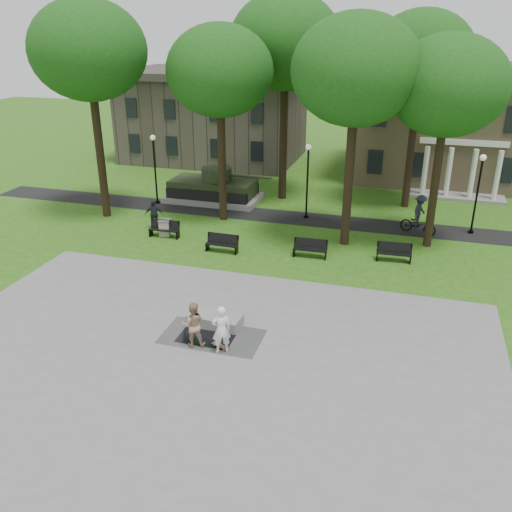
# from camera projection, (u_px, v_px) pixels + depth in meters

# --- Properties ---
(ground) EXTENTS (120.00, 120.00, 0.00)m
(ground) POSITION_uv_depth(u_px,v_px,m) (239.00, 303.00, 24.17)
(ground) COLOR #255213
(ground) RESTS_ON ground
(plaza) EXTENTS (22.00, 16.00, 0.02)m
(plaza) POSITION_uv_depth(u_px,v_px,m) (197.00, 365.00, 19.76)
(plaza) COLOR gray
(plaza) RESTS_ON ground
(footpath) EXTENTS (44.00, 2.60, 0.01)m
(footpath) POSITION_uv_depth(u_px,v_px,m) (297.00, 218.00, 34.74)
(footpath) COLOR black
(footpath) RESTS_ON ground
(building_right) EXTENTS (17.00, 12.00, 8.60)m
(building_right) POSITION_uv_depth(u_px,v_px,m) (461.00, 122.00, 42.75)
(building_right) COLOR #9E8460
(building_right) RESTS_ON ground
(building_left) EXTENTS (15.00, 10.00, 7.20)m
(building_left) POSITION_uv_depth(u_px,v_px,m) (214.00, 118.00, 48.96)
(building_left) COLOR #4C443D
(building_left) RESTS_ON ground
(tree_0) EXTENTS (6.80, 6.80, 12.97)m
(tree_0) POSITION_uv_depth(u_px,v_px,m) (88.00, 51.00, 31.27)
(tree_0) COLOR black
(tree_0) RESTS_ON ground
(tree_1) EXTENTS (6.20, 6.20, 11.63)m
(tree_1) POSITION_uv_depth(u_px,v_px,m) (220.00, 72.00, 31.06)
(tree_1) COLOR black
(tree_1) RESTS_ON ground
(tree_2) EXTENTS (6.60, 6.60, 12.16)m
(tree_2) POSITION_uv_depth(u_px,v_px,m) (356.00, 71.00, 27.07)
(tree_2) COLOR black
(tree_2) RESTS_ON ground
(tree_3) EXTENTS (6.00, 6.00, 11.19)m
(tree_3) POSITION_uv_depth(u_px,v_px,m) (448.00, 86.00, 27.06)
(tree_3) COLOR black
(tree_3) RESTS_ON ground
(tree_4) EXTENTS (7.20, 7.20, 13.50)m
(tree_4) POSITION_uv_depth(u_px,v_px,m) (285.00, 42.00, 34.69)
(tree_4) COLOR black
(tree_4) RESTS_ON ground
(tree_5) EXTENTS (6.40, 6.40, 12.44)m
(tree_5) POSITION_uv_depth(u_px,v_px,m) (422.00, 56.00, 33.19)
(tree_5) COLOR black
(tree_5) RESTS_ON ground
(lamp_left) EXTENTS (0.36, 0.36, 4.73)m
(lamp_left) POSITION_uv_depth(u_px,v_px,m) (155.00, 164.00, 36.51)
(lamp_left) COLOR black
(lamp_left) RESTS_ON ground
(lamp_mid) EXTENTS (0.36, 0.36, 4.73)m
(lamp_mid) POSITION_uv_depth(u_px,v_px,m) (308.00, 175.00, 33.78)
(lamp_mid) COLOR black
(lamp_mid) RESTS_ON ground
(lamp_right) EXTENTS (0.36, 0.36, 4.73)m
(lamp_right) POSITION_uv_depth(u_px,v_px,m) (478.00, 188.00, 31.17)
(lamp_right) COLOR black
(lamp_right) RESTS_ON ground
(tank_monument) EXTENTS (7.45, 3.40, 2.40)m
(tank_monument) POSITION_uv_depth(u_px,v_px,m) (214.00, 189.00, 37.85)
(tank_monument) COLOR gray
(tank_monument) RESTS_ON ground
(puddle) EXTENTS (2.20, 1.20, 0.00)m
(puddle) POSITION_uv_depth(u_px,v_px,m) (205.00, 338.00, 21.44)
(puddle) COLOR black
(puddle) RESTS_ON plaza
(concrete_block) EXTENTS (2.26, 1.13, 0.45)m
(concrete_block) POSITION_uv_depth(u_px,v_px,m) (215.00, 320.00, 22.34)
(concrete_block) COLOR gray
(concrete_block) RESTS_ON plaza
(skateboard) EXTENTS (0.79, 0.50, 0.07)m
(skateboard) POSITION_uv_depth(u_px,v_px,m) (220.00, 346.00, 20.84)
(skateboard) COLOR brown
(skateboard) RESTS_ON plaza
(skateboarder) EXTENTS (0.85, 0.77, 1.94)m
(skateboarder) POSITION_uv_depth(u_px,v_px,m) (221.00, 329.00, 20.19)
(skateboarder) COLOR white
(skateboarder) RESTS_ON plaza
(friend_watching) EXTENTS (1.07, 0.95, 1.83)m
(friend_watching) POSITION_uv_depth(u_px,v_px,m) (193.00, 324.00, 20.63)
(friend_watching) COLOR tan
(friend_watching) RESTS_ON plaza
(pedestrian_walker) EXTENTS (1.15, 0.81, 1.81)m
(pedestrian_walker) POSITION_uv_depth(u_px,v_px,m) (154.00, 215.00, 32.61)
(pedestrian_walker) COLOR #20242B
(pedestrian_walker) RESTS_ON ground
(cyclist) EXTENTS (2.32, 1.51, 2.37)m
(cyclist) POSITION_uv_depth(u_px,v_px,m) (419.00, 218.00, 31.83)
(cyclist) COLOR black
(cyclist) RESTS_ON ground
(park_bench_0) EXTENTS (1.81, 0.56, 1.00)m
(park_bench_0) POSITION_uv_depth(u_px,v_px,m) (165.00, 228.00, 31.53)
(park_bench_0) COLOR black
(park_bench_0) RESTS_ON ground
(park_bench_1) EXTENTS (1.81, 0.56, 1.00)m
(park_bench_1) POSITION_uv_depth(u_px,v_px,m) (222.00, 243.00, 29.45)
(park_bench_1) COLOR black
(park_bench_1) RESTS_ON ground
(park_bench_2) EXTENTS (1.82, 0.59, 1.00)m
(park_bench_2) POSITION_uv_depth(u_px,v_px,m) (310.00, 248.00, 28.79)
(park_bench_2) COLOR black
(park_bench_2) RESTS_ON ground
(park_bench_3) EXTENTS (1.82, 0.63, 1.00)m
(park_bench_3) POSITION_uv_depth(u_px,v_px,m) (394.00, 252.00, 28.28)
(park_bench_3) COLOR black
(park_bench_3) RESTS_ON ground
(trash_bin) EXTENTS (0.78, 0.78, 0.96)m
(trash_bin) POSITION_uv_depth(u_px,v_px,m) (165.00, 227.00, 31.76)
(trash_bin) COLOR #A79D89
(trash_bin) RESTS_ON ground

